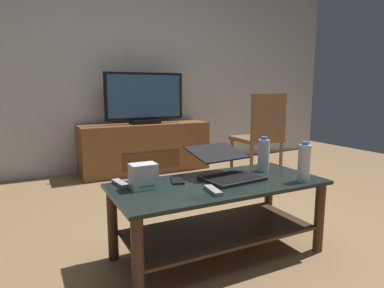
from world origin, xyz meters
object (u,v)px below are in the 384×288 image
at_px(television, 145,99).
at_px(media_cabinet, 145,148).
at_px(tv_remote, 120,183).
at_px(cell_phone, 177,181).
at_px(soundbar_remote, 213,190).
at_px(water_bottle_far, 304,163).
at_px(coffee_table, 219,206).
at_px(router_box, 143,176).
at_px(laptop, 226,167).
at_px(dining_chair, 261,133).
at_px(water_bottle_near, 264,155).

bearing_deg(television, media_cabinet, 90.00).
relative_size(television, tv_remote, 5.98).
relative_size(cell_phone, soundbar_remote, 0.88).
bearing_deg(cell_phone, media_cabinet, 94.07).
bearing_deg(cell_phone, television, 93.93).
distance_m(water_bottle_far, cell_phone, 0.76).
height_order(coffee_table, router_box, router_box).
height_order(laptop, water_bottle_far, water_bottle_far).
distance_m(coffee_table, tv_remote, 0.60).
height_order(television, water_bottle_far, television).
distance_m(dining_chair, router_box, 2.00).
relative_size(laptop, cell_phone, 3.22).
bearing_deg(laptop, tv_remote, 168.00).
bearing_deg(dining_chair, media_cabinet, 132.42).
bearing_deg(tv_remote, laptop, -19.20).
relative_size(coffee_table, television, 1.32).
height_order(water_bottle_far, cell_phone, water_bottle_far).
bearing_deg(dining_chair, laptop, -136.42).
bearing_deg(water_bottle_near, cell_phone, 177.76).
bearing_deg(water_bottle_far, television, 93.92).
xyz_separation_m(cell_phone, soundbar_remote, (0.08, -0.28, 0.01)).
distance_m(router_box, soundbar_remote, 0.39).
bearing_deg(media_cabinet, television, -90.00).
bearing_deg(water_bottle_far, cell_phone, 153.70).
distance_m(media_cabinet, water_bottle_far, 2.43).
bearing_deg(coffee_table, water_bottle_far, -23.73).
xyz_separation_m(water_bottle_far, cell_phone, (-0.68, 0.33, -0.11)).
relative_size(dining_chair, cell_phone, 6.83).
xyz_separation_m(laptop, water_bottle_far, (0.37, -0.28, 0.05)).
bearing_deg(soundbar_remote, media_cabinet, 87.30).
height_order(coffee_table, water_bottle_far, water_bottle_far).
height_order(coffee_table, soundbar_remote, soundbar_remote).
bearing_deg(soundbar_remote, laptop, 52.79).
distance_m(water_bottle_near, tv_remote, 0.96).
relative_size(dining_chair, water_bottle_near, 4.12).
height_order(router_box, water_bottle_near, water_bottle_near).
relative_size(media_cabinet, cell_phone, 11.06).
distance_m(laptop, cell_phone, 0.32).
bearing_deg(coffee_table, router_box, 168.66).
height_order(dining_chair, router_box, dining_chair).
bearing_deg(soundbar_remote, dining_chair, 51.50).
xyz_separation_m(media_cabinet, cell_phone, (-0.51, -2.07, 0.17)).
bearing_deg(water_bottle_far, laptop, 142.67).
bearing_deg(soundbar_remote, tv_remote, 146.32).
xyz_separation_m(dining_chair, router_box, (-1.68, -1.08, -0.01)).
distance_m(coffee_table, router_box, 0.49).
distance_m(water_bottle_far, soundbar_remote, 0.60).
xyz_separation_m(media_cabinet, tv_remote, (-0.84, -1.99, 0.17)).
bearing_deg(router_box, dining_chair, 32.82).
relative_size(media_cabinet, water_bottle_near, 6.68).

